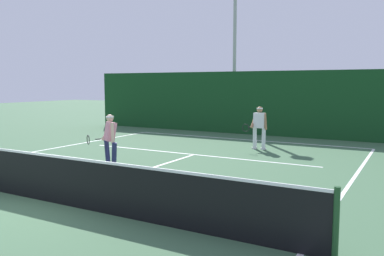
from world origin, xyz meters
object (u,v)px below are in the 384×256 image
at_px(tennis_ball, 293,196).
at_px(light_pole, 235,39).
at_px(player_far, 259,126).
at_px(player_near, 110,138).

distance_m(tennis_ball, light_pole, 13.71).
distance_m(player_far, tennis_ball, 6.57).
bearing_deg(player_near, light_pole, -53.91).
xyz_separation_m(tennis_ball, light_pole, (-6.29, 11.20, 4.78)).
height_order(player_near, player_far, player_far).
bearing_deg(light_pole, player_near, -86.50).
relative_size(player_near, light_pole, 0.20).
relative_size(player_far, light_pole, 0.21).
bearing_deg(tennis_ball, player_near, 174.96).
bearing_deg(player_near, tennis_ball, -152.45).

